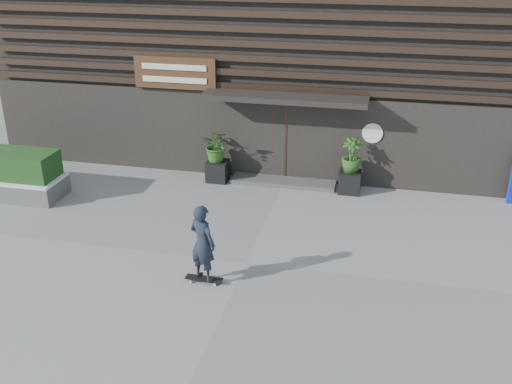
% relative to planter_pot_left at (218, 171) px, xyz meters
% --- Properties ---
extents(ground, '(80.00, 80.00, 0.00)m').
position_rel_planter_pot_left_xyz_m(ground, '(1.90, -4.40, -0.30)').
color(ground, gray).
rests_on(ground, ground).
extents(entrance_step, '(3.00, 0.80, 0.12)m').
position_rel_planter_pot_left_xyz_m(entrance_step, '(1.90, 0.20, -0.24)').
color(entrance_step, '#454543').
rests_on(entrance_step, ground).
extents(planter_pot_left, '(0.60, 0.60, 0.60)m').
position_rel_planter_pot_left_xyz_m(planter_pot_left, '(0.00, 0.00, 0.00)').
color(planter_pot_left, black).
rests_on(planter_pot_left, ground).
extents(bamboo_left, '(0.86, 0.75, 0.96)m').
position_rel_planter_pot_left_xyz_m(bamboo_left, '(0.00, 0.00, 0.78)').
color(bamboo_left, '#2D591E').
rests_on(bamboo_left, planter_pot_left).
extents(planter_pot_right, '(0.60, 0.60, 0.60)m').
position_rel_planter_pot_left_xyz_m(planter_pot_right, '(3.80, 0.00, 0.00)').
color(planter_pot_right, black).
rests_on(planter_pot_right, ground).
extents(bamboo_right, '(0.54, 0.54, 0.96)m').
position_rel_planter_pot_left_xyz_m(bamboo_right, '(3.80, 0.00, 0.78)').
color(bamboo_right, '#2D591E').
rests_on(bamboo_right, planter_pot_right).
extents(raised_bed, '(3.50, 1.20, 0.50)m').
position_rel_planter_pot_left_xyz_m(raised_bed, '(-5.54, -2.24, -0.05)').
color(raised_bed, '#4F4F4C').
rests_on(raised_bed, ground).
extents(snow_layer, '(3.50, 1.20, 0.08)m').
position_rel_planter_pot_left_xyz_m(snow_layer, '(-5.54, -2.24, 0.24)').
color(snow_layer, silver).
rests_on(snow_layer, raised_bed).
extents(building, '(18.00, 11.00, 8.00)m').
position_rel_planter_pot_left_xyz_m(building, '(1.90, 5.56, 3.69)').
color(building, black).
rests_on(building, ground).
extents(skateboarder, '(0.78, 0.60, 1.74)m').
position_rel_planter_pot_left_xyz_m(skateboarder, '(1.23, -5.35, 0.61)').
color(skateboarder, black).
rests_on(skateboarder, ground).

